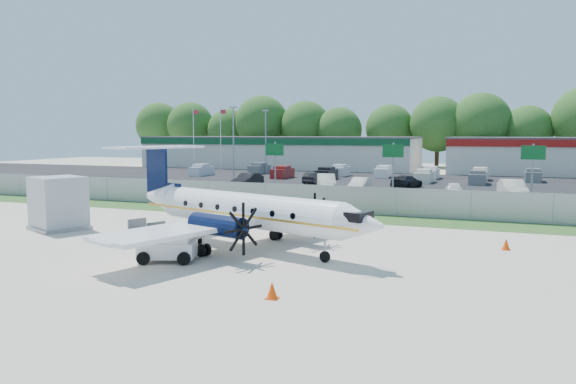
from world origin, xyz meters
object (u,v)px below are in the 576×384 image
at_px(aircraft, 243,210).
at_px(baggage_cart_far, 147,230).
at_px(pushback_tug, 170,247).
at_px(baggage_cart_near, 182,235).
at_px(service_container, 58,205).

bearing_deg(aircraft, baggage_cart_far, 177.27).
height_order(pushback_tug, baggage_cart_far, pushback_tug).
height_order(baggage_cart_near, baggage_cart_far, baggage_cart_near).
xyz_separation_m(pushback_tug, baggage_cart_near, (-1.51, 3.43, -0.15)).
height_order(aircraft, service_container, aircraft).
bearing_deg(aircraft, pushback_tug, -114.47).
distance_m(aircraft, service_container, 12.90).
relative_size(aircraft, pushback_tug, 5.74).
bearing_deg(baggage_cart_far, pushback_tug, -44.41).
xyz_separation_m(baggage_cart_far, service_container, (-6.75, 0.57, 1.01)).
bearing_deg(baggage_cart_far, service_container, 175.14).
distance_m(pushback_tug, baggage_cart_near, 3.75).
xyz_separation_m(aircraft, baggage_cart_far, (-6.12, 0.29, -1.48)).
bearing_deg(pushback_tug, service_container, 156.53).
xyz_separation_m(pushback_tug, baggage_cart_far, (-4.32, 4.23, -0.17)).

